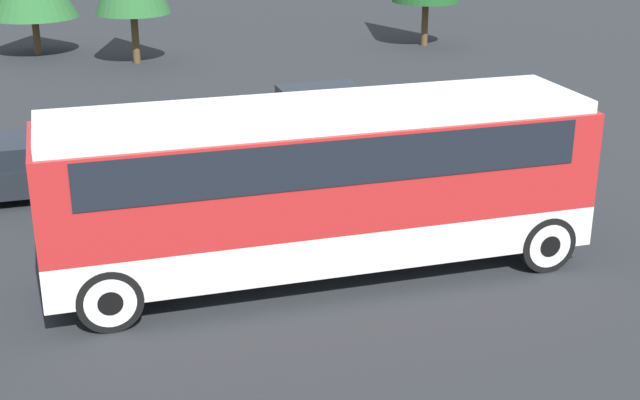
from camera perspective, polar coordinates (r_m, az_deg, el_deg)
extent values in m
plane|color=#26282B|center=(16.80, 0.00, -4.63)|extent=(120.00, 120.00, 0.00)
cube|color=silver|center=(16.46, 0.00, -1.97)|extent=(9.90, 2.48, 0.76)
cube|color=red|center=(16.01, 0.00, 2.22)|extent=(9.90, 2.48, 1.78)
cube|color=black|center=(15.88, 0.00, 3.72)|extent=(8.72, 2.52, 0.80)
cube|color=silver|center=(15.73, 0.00, 5.67)|extent=(9.71, 2.28, 0.22)
cube|color=red|center=(18.00, 14.82, 2.77)|extent=(0.36, 2.38, 2.03)
cylinder|color=black|center=(17.19, 14.28, -2.71)|extent=(1.09, 0.28, 1.09)
cylinder|color=silver|center=(17.19, 14.28, -2.71)|extent=(0.85, 0.30, 0.85)
cylinder|color=black|center=(17.19, 14.28, -2.71)|extent=(0.41, 0.32, 0.41)
cylinder|color=black|center=(19.01, 10.86, -0.16)|extent=(1.09, 0.28, 1.09)
cylinder|color=silver|center=(19.01, 10.86, -0.16)|extent=(0.85, 0.30, 0.85)
cylinder|color=black|center=(19.01, 10.86, -0.16)|extent=(0.41, 0.32, 0.41)
cylinder|color=black|center=(14.97, -13.31, -6.23)|extent=(1.09, 0.28, 1.09)
cylinder|color=silver|center=(14.97, -13.31, -6.23)|extent=(0.85, 0.30, 0.85)
cylinder|color=black|center=(14.97, -13.31, -6.23)|extent=(0.41, 0.32, 0.41)
cylinder|color=black|center=(17.03, -13.87, -2.90)|extent=(1.09, 0.28, 1.09)
cylinder|color=silver|center=(17.03, -13.87, -2.90)|extent=(0.85, 0.30, 0.85)
cylinder|color=black|center=(17.03, -13.87, -2.90)|extent=(0.41, 0.32, 0.41)
cube|color=maroon|center=(25.46, 0.40, 5.55)|extent=(4.34, 1.79, 0.58)
cube|color=black|center=(25.28, 0.03, 6.67)|extent=(2.26, 1.61, 0.47)
cylinder|color=black|center=(25.31, 4.57, 4.93)|extent=(0.72, 0.22, 0.72)
cylinder|color=black|center=(25.31, 4.57, 4.93)|extent=(0.27, 0.26, 0.27)
cylinder|color=black|center=(26.76, 3.33, 5.83)|extent=(0.72, 0.22, 0.72)
cylinder|color=black|center=(26.76, 3.33, 5.83)|extent=(0.27, 0.26, 0.27)
cylinder|color=black|center=(24.33, -2.81, 4.33)|extent=(0.72, 0.22, 0.72)
cylinder|color=black|center=(24.33, -2.81, 4.33)|extent=(0.27, 0.26, 0.27)
cylinder|color=black|center=(25.84, -3.68, 5.28)|extent=(0.72, 0.22, 0.72)
cylinder|color=black|center=(25.84, -3.68, 5.28)|extent=(0.27, 0.26, 0.27)
cube|color=black|center=(21.50, -17.65, 1.69)|extent=(4.75, 1.84, 0.61)
cube|color=black|center=(21.34, -18.32, 3.07)|extent=(2.47, 1.66, 0.51)
cylinder|color=black|center=(20.81, -12.31, 0.93)|extent=(0.65, 0.22, 0.65)
cylinder|color=black|center=(20.81, -12.31, 0.93)|extent=(0.25, 0.26, 0.25)
cylinder|color=black|center=(22.39, -12.70, 2.30)|extent=(0.65, 0.22, 0.65)
cylinder|color=black|center=(22.39, -12.70, 2.30)|extent=(0.25, 0.26, 0.25)
cylinder|color=brown|center=(35.51, -11.73, 10.10)|extent=(0.28, 0.28, 1.91)
cylinder|color=brown|center=(38.64, 6.72, 11.14)|extent=(0.28, 0.28, 1.84)
cylinder|color=brown|center=(38.19, -17.68, 9.97)|extent=(0.28, 0.28, 1.50)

